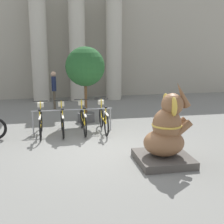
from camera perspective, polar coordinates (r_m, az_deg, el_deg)
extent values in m
plane|color=slate|center=(8.71, -1.63, -6.97)|extent=(60.00, 60.00, 0.00)
cube|color=#A39E8E|center=(16.74, -6.69, 12.94)|extent=(20.00, 0.20, 6.00)
cylinder|color=#BCB7A8|center=(15.70, -13.16, 10.88)|extent=(0.79, 0.79, 5.00)
cylinder|color=#BCB7A8|center=(15.75, -6.35, 11.14)|extent=(0.79, 0.79, 5.00)
cylinder|color=#BCB7A8|center=(16.01, 0.34, 11.25)|extent=(0.79, 0.79, 5.00)
cylinder|color=gray|center=(10.38, -14.24, -1.93)|extent=(0.05, 0.05, 0.75)
cylinder|color=gray|center=(10.54, -0.30, -1.30)|extent=(0.05, 0.05, 0.75)
cylinder|color=gray|center=(10.30, -7.28, 0.40)|extent=(2.64, 0.04, 0.04)
torus|color=black|center=(10.69, -12.81, -1.54)|extent=(0.05, 0.71, 0.71)
torus|color=black|center=(9.70, -12.96, -3.03)|extent=(0.05, 0.71, 0.71)
cube|color=yellow|center=(10.18, -12.89, -1.98)|extent=(0.04, 0.93, 0.04)
cube|color=silver|center=(9.60, -13.07, -0.92)|extent=(0.06, 0.59, 0.03)
cylinder|color=yellow|center=(9.72, -13.02, -1.34)|extent=(0.03, 0.03, 0.54)
cube|color=black|center=(9.66, -13.11, 0.34)|extent=(0.08, 0.18, 0.04)
cylinder|color=yellow|center=(10.58, -12.90, 0.16)|extent=(0.03, 0.03, 0.67)
cylinder|color=black|center=(10.51, -13.00, 1.94)|extent=(0.48, 0.03, 0.03)
cube|color=silver|center=(10.63, -12.94, 1.30)|extent=(0.20, 0.16, 0.14)
torus|color=black|center=(10.70, -9.16, -1.38)|extent=(0.05, 0.71, 0.71)
torus|color=black|center=(9.70, -8.93, -2.85)|extent=(0.05, 0.71, 0.71)
cube|color=yellow|center=(10.18, -9.06, -1.81)|extent=(0.04, 0.93, 0.04)
cube|color=silver|center=(9.61, -9.01, -0.74)|extent=(0.06, 0.59, 0.03)
cylinder|color=yellow|center=(9.73, -9.01, -1.15)|extent=(0.03, 0.03, 0.54)
cube|color=black|center=(9.66, -9.07, 0.52)|extent=(0.08, 0.18, 0.04)
cylinder|color=yellow|center=(10.58, -9.22, 0.33)|extent=(0.03, 0.03, 0.67)
cylinder|color=black|center=(10.51, -9.28, 2.10)|extent=(0.48, 0.03, 0.03)
cube|color=silver|center=(10.64, -9.27, 1.46)|extent=(0.20, 0.16, 0.14)
torus|color=black|center=(10.78, -5.55, -1.16)|extent=(0.05, 0.71, 0.71)
torus|color=black|center=(9.79, -4.95, -2.59)|extent=(0.05, 0.71, 0.71)
cube|color=yellow|center=(10.27, -5.27, -1.57)|extent=(0.04, 0.93, 0.04)
cube|color=silver|center=(9.70, -5.00, -0.50)|extent=(0.06, 0.59, 0.03)
cylinder|color=yellow|center=(9.82, -5.05, -0.91)|extent=(0.03, 0.03, 0.54)
cube|color=black|center=(9.75, -5.08, 0.75)|extent=(0.08, 0.18, 0.04)
cylinder|color=yellow|center=(10.67, -5.57, 0.54)|extent=(0.03, 0.03, 0.67)
cylinder|color=black|center=(10.60, -5.61, 2.30)|extent=(0.48, 0.03, 0.03)
cube|color=silver|center=(10.72, -5.65, 1.66)|extent=(0.20, 0.16, 0.14)
torus|color=black|center=(10.88, -1.98, -0.98)|extent=(0.05, 0.71, 0.71)
torus|color=black|center=(9.89, -1.03, -2.38)|extent=(0.05, 0.71, 0.71)
cube|color=yellow|center=(10.37, -1.53, -1.38)|extent=(0.04, 0.93, 0.04)
cube|color=silver|center=(9.80, -1.04, -0.31)|extent=(0.06, 0.59, 0.03)
cylinder|color=yellow|center=(9.92, -1.14, -0.72)|extent=(0.03, 0.03, 0.54)
cube|color=black|center=(9.85, -1.15, 0.93)|extent=(0.08, 0.18, 0.04)
cylinder|color=yellow|center=(10.76, -1.96, 0.70)|extent=(0.03, 0.03, 0.67)
cylinder|color=black|center=(10.70, -1.98, 2.45)|extent=(0.48, 0.03, 0.03)
cube|color=silver|center=(10.82, -2.06, 1.81)|extent=(0.20, 0.16, 0.14)
cube|color=#4C4742|center=(7.94, 9.35, -8.44)|extent=(1.31, 1.31, 0.19)
ellipsoid|color=brown|center=(7.79, 9.46, -5.54)|extent=(1.01, 0.89, 0.66)
ellipsoid|color=brown|center=(7.69, 10.00, -2.34)|extent=(0.71, 0.66, 0.83)
sphere|color=brown|center=(7.62, 10.98, 1.39)|extent=(0.54, 0.54, 0.54)
ellipsoid|color=gold|center=(7.83, 9.77, 1.75)|extent=(0.08, 0.38, 0.45)
ellipsoid|color=gold|center=(7.35, 11.24, 0.96)|extent=(0.08, 0.38, 0.45)
cone|color=brown|center=(7.67, 12.71, 3.13)|extent=(0.46, 0.19, 0.67)
cylinder|color=brown|center=(7.96, 11.79, -2.55)|extent=(0.53, 0.18, 0.47)
cylinder|color=brown|center=(7.70, 12.65, -3.13)|extent=(0.53, 0.18, 0.47)
torus|color=gold|center=(7.69, 10.00, -2.34)|extent=(0.74, 0.74, 0.05)
cylinder|color=brown|center=(14.16, -10.48, 2.29)|extent=(0.11, 0.11, 0.81)
cylinder|color=brown|center=(14.00, -10.47, 2.16)|extent=(0.11, 0.11, 0.81)
cube|color=#1E284C|center=(13.97, -10.59, 5.09)|extent=(0.20, 0.32, 0.61)
sphere|color=tan|center=(13.92, -10.67, 6.87)|extent=(0.22, 0.22, 0.22)
cylinder|color=#1E284C|center=(14.16, -10.61, 5.32)|extent=(0.07, 0.07, 0.55)
cylinder|color=#1E284C|center=(13.77, -10.59, 5.11)|extent=(0.07, 0.07, 0.55)
cylinder|color=#4C4C4C|center=(11.71, -4.75, -0.94)|extent=(0.63, 0.63, 0.33)
cylinder|color=brown|center=(11.56, -4.82, 2.63)|extent=(0.10, 0.10, 1.15)
sphere|color=#235628|center=(11.41, -4.93, 8.30)|extent=(1.43, 1.43, 1.43)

